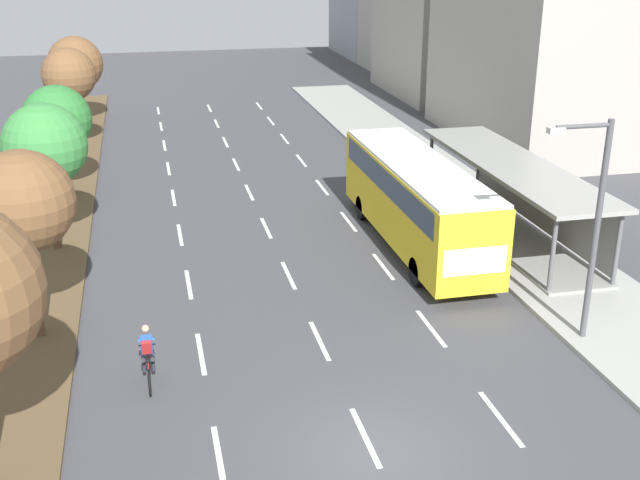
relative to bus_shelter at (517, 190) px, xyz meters
name	(u,v)px	position (x,y,z in m)	size (l,w,h in m)	color
ground_plane	(373,453)	(-9.53, -12.47, -1.87)	(140.00, 140.00, 0.00)	#424247
median_strip	(64,206)	(-17.83, 7.53, -1.81)	(2.60, 52.00, 0.12)	brown
sidewalk_right	(439,180)	(-0.28, 7.53, -1.79)	(4.50, 52.00, 0.15)	#9E9E99
lane_divider_left	(177,215)	(-13.03, 5.44, -1.86)	(0.14, 46.83, 0.01)	white
lane_divider_center	(257,209)	(-9.53, 5.44, -1.86)	(0.14, 46.83, 0.01)	white
lane_divider_right	(334,203)	(-6.03, 5.44, -1.86)	(0.14, 46.83, 0.01)	white
bus_shelter	(517,190)	(0.00, 0.00, 0.00)	(2.90, 12.20, 2.86)	gray
bus	(416,195)	(-4.28, -0.27, 0.20)	(2.54, 11.29, 3.37)	yellow
cyclist	(148,358)	(-14.49, -8.23, -1.08)	(0.46, 1.82, 1.71)	black
median_tree_second	(22,203)	(-17.59, -4.88, 2.39)	(2.94, 2.94, 5.64)	brown
median_tree_third	(45,145)	(-17.66, 2.33, 2.24)	(3.05, 3.05, 5.53)	brown
median_tree_fourth	(57,120)	(-17.88, 9.55, 1.63)	(3.08, 3.08, 4.93)	brown
median_tree_fifth	(69,75)	(-17.75, 16.76, 2.46)	(2.83, 2.83, 5.65)	brown
median_tree_farthest	(75,64)	(-17.88, 23.98, 2.00)	(3.33, 3.33, 5.42)	brown
streetlight	(592,217)	(-2.11, -8.60, 2.02)	(1.91, 0.24, 6.50)	#4C4C51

